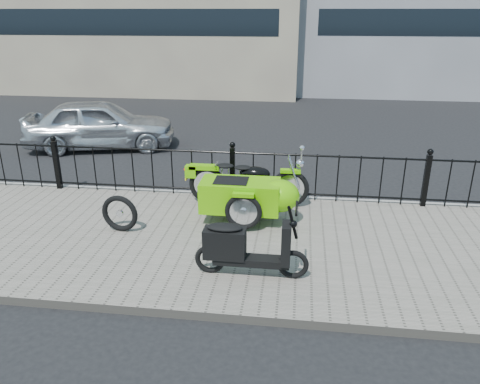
# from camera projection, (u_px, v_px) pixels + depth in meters

# --- Properties ---
(ground) EXTENTS (120.00, 120.00, 0.00)m
(ground) POSITION_uv_depth(u_px,v_px,m) (222.00, 232.00, 7.80)
(ground) COLOR black
(ground) RESTS_ON ground
(sidewalk) EXTENTS (30.00, 3.80, 0.12)m
(sidewalk) POSITION_uv_depth(u_px,v_px,m) (216.00, 242.00, 7.31)
(sidewalk) COLOR slate
(sidewalk) RESTS_ON ground
(curb) EXTENTS (30.00, 0.10, 0.12)m
(curb) POSITION_uv_depth(u_px,v_px,m) (234.00, 197.00, 9.11)
(curb) COLOR gray
(curb) RESTS_ON ground
(iron_fence) EXTENTS (14.11, 0.11, 1.08)m
(iron_fence) POSITION_uv_depth(u_px,v_px,m) (233.00, 173.00, 8.78)
(iron_fence) COLOR black
(iron_fence) RESTS_ON sidewalk
(motorcycle_sidecar) EXTENTS (2.28, 1.48, 0.98)m
(motorcycle_sidecar) POSITION_uv_depth(u_px,v_px,m) (252.00, 192.00, 7.84)
(motorcycle_sidecar) COLOR black
(motorcycle_sidecar) RESTS_ON sidewalk
(scooter) EXTENTS (1.53, 0.45, 1.03)m
(scooter) POSITION_uv_depth(u_px,v_px,m) (243.00, 248.00, 6.16)
(scooter) COLOR black
(scooter) RESTS_ON sidewalk
(spare_tire) EXTENTS (0.62, 0.15, 0.61)m
(spare_tire) POSITION_uv_depth(u_px,v_px,m) (120.00, 213.00, 7.45)
(spare_tire) COLOR black
(spare_tire) RESTS_ON sidewalk
(sedan_car) EXTENTS (4.08, 2.42, 1.30)m
(sedan_car) POSITION_uv_depth(u_px,v_px,m) (100.00, 124.00, 12.30)
(sedan_car) COLOR silver
(sedan_car) RESTS_ON ground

